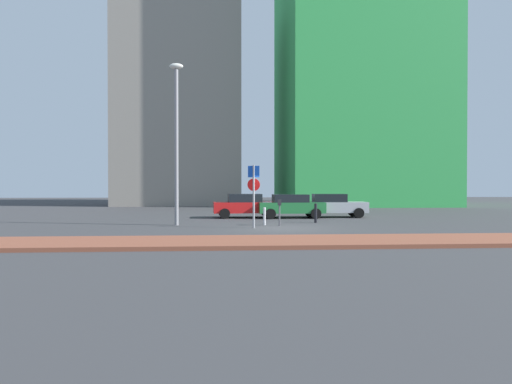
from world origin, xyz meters
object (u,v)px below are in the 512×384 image
object	(u,v)px
parked_car_green	(291,206)
street_lamp	(176,132)
parked_car_silver	(333,205)
parked_car_red	(246,205)
parking_sign_post	(254,188)
parking_meter	(279,209)
traffic_bollard_mid	(316,213)
traffic_bollard_near	(264,216)

from	to	relation	value
parked_car_green	street_lamp	world-z (taller)	street_lamp
street_lamp	parked_car_silver	bearing A→B (deg)	29.90
parked_car_green	parked_car_silver	xyz separation A→B (m)	(2.81, 0.53, 0.00)
parked_car_red	street_lamp	size ratio (longest dim) A/B	0.51
parking_sign_post	parking_meter	xyz separation A→B (m)	(1.37, 1.05, -1.03)
traffic_bollard_mid	parked_car_green	bearing A→B (deg)	102.09
parking_sign_post	traffic_bollard_near	size ratio (longest dim) A/B	3.32
parking_meter	traffic_bollard_mid	world-z (taller)	parking_meter
parking_meter	parked_car_green	bearing A→B (deg)	75.99
parked_car_silver	traffic_bollard_near	world-z (taller)	parked_car_silver
traffic_bollard_mid	traffic_bollard_near	bearing A→B (deg)	-156.76
parking_sign_post	traffic_bollard_near	bearing A→B (deg)	67.80
traffic_bollard_mid	parking_meter	bearing A→B (deg)	-140.64
parking_meter	traffic_bollard_near	bearing A→B (deg)	142.00
parked_car_silver	traffic_bollard_near	bearing A→B (deg)	-131.41
parked_car_silver	traffic_bollard_mid	distance (m)	4.77
parked_car_red	parked_car_green	distance (m)	2.86
parked_car_red	parking_meter	world-z (taller)	parked_car_red
parked_car_green	traffic_bollard_near	bearing A→B (deg)	-112.71
parked_car_red	parking_sign_post	distance (m)	7.25
parked_car_red	parked_car_green	xyz separation A→B (m)	(2.81, -0.52, -0.01)
parking_sign_post	parked_car_green	bearing A→B (deg)	67.41
parked_car_silver	parking_sign_post	distance (m)	9.16
parking_meter	parking_sign_post	bearing A→B (deg)	-142.49
street_lamp	parked_car_red	bearing A→B (deg)	54.90
parked_car_green	parking_meter	xyz separation A→B (m)	(-1.40, -5.60, 0.08)
street_lamp	traffic_bollard_near	distance (m)	6.23
parked_car_silver	street_lamp	size ratio (longest dim) A/B	0.51
street_lamp	traffic_bollard_near	bearing A→B (deg)	-2.08
parked_car_red	parked_car_silver	world-z (taller)	parked_car_red
parked_car_green	traffic_bollard_mid	distance (m)	3.88
parked_car_silver	parking_meter	distance (m)	7.43
parked_car_green	traffic_bollard_near	distance (m)	5.47
parked_car_green	traffic_bollard_near	xyz separation A→B (m)	(-2.11, -5.04, -0.33)
parked_car_red	street_lamp	xyz separation A→B (m)	(-3.79, -5.40, 3.98)
traffic_bollard_near	parked_car_red	bearing A→B (deg)	97.17
parked_car_green	street_lamp	size ratio (longest dim) A/B	0.50
parked_car_red	street_lamp	distance (m)	7.70
parked_car_green	street_lamp	distance (m)	9.13
parked_car_green	parked_car_silver	world-z (taller)	parked_car_silver
parking_meter	traffic_bollard_mid	xyz separation A→B (m)	(2.21, 1.81, -0.33)
parking_sign_post	traffic_bollard_mid	bearing A→B (deg)	38.67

